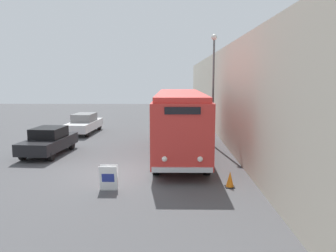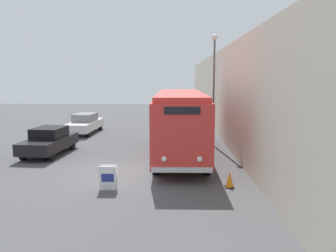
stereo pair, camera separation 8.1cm
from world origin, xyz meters
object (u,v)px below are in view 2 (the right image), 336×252
(streetlamp, at_px, (214,75))
(parked_car_mid, at_px, (85,123))
(parked_car_near, at_px, (49,141))
(vintage_bus, at_px, (180,120))
(sign_board, at_px, (108,178))
(traffic_cone, at_px, (230,180))

(streetlamp, height_order, parked_car_mid, streetlamp)
(streetlamp, bearing_deg, parked_car_near, -164.19)
(vintage_bus, relative_size, parked_car_near, 2.40)
(sign_board, bearing_deg, parked_car_near, 127.57)
(parked_car_near, bearing_deg, traffic_cone, -25.95)
(parked_car_near, bearing_deg, parked_car_mid, 94.41)
(vintage_bus, height_order, streetlamp, streetlamp)
(traffic_cone, bearing_deg, vintage_bus, 109.22)
(parked_car_near, bearing_deg, streetlamp, 20.60)
(streetlamp, height_order, traffic_cone, streetlamp)
(vintage_bus, xyz_separation_m, traffic_cone, (1.85, -5.31, -1.63))
(streetlamp, bearing_deg, parked_car_mid, 154.33)
(sign_board, xyz_separation_m, parked_car_near, (-4.46, 5.79, 0.30))
(vintage_bus, relative_size, streetlamp, 1.50)
(streetlamp, distance_m, parked_car_near, 10.40)
(vintage_bus, xyz_separation_m, sign_board, (-2.80, -5.68, -1.49))
(parked_car_mid, bearing_deg, sign_board, -68.41)
(vintage_bus, bearing_deg, parked_car_mid, 134.86)
(vintage_bus, height_order, sign_board, vintage_bus)
(vintage_bus, bearing_deg, parked_car_near, 179.14)
(sign_board, bearing_deg, streetlamp, 59.80)
(vintage_bus, distance_m, streetlamp, 4.26)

